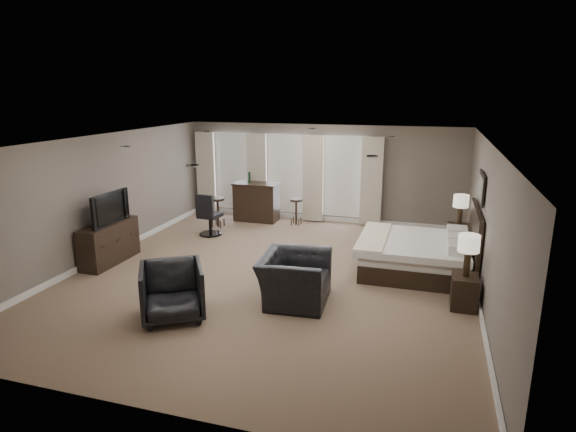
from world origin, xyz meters
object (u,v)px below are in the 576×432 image
(bar_stool_left, at_px, (218,212))
(bar_stool_right, at_px, (296,212))
(armchair_far, at_px, (172,289))
(desk_chair, at_px, (210,214))
(nightstand_near, at_px, (464,292))
(dresser, at_px, (109,243))
(armchair_near, at_px, (294,271))
(tv, at_px, (107,220))
(nightstand_far, at_px, (458,239))
(bar_counter, at_px, (256,202))
(bed, at_px, (414,239))
(lamp_far, at_px, (460,210))
(lamp_near, at_px, (468,256))

(bar_stool_left, bearing_deg, bar_stool_right, 22.23)
(armchair_far, height_order, desk_chair, desk_chair)
(nightstand_near, distance_m, bar_stool_right, 5.70)
(dresser, xyz_separation_m, armchair_near, (4.19, -0.72, 0.13))
(nightstand_near, xyz_separation_m, tv, (-6.92, 0.16, 0.64))
(nightstand_far, bearing_deg, bar_stool_left, 176.43)
(armchair_far, distance_m, bar_counter, 5.91)
(bed, distance_m, armchair_far, 4.71)
(lamp_far, bearing_deg, nightstand_far, 0.00)
(lamp_far, height_order, dresser, lamp_far)
(nightstand_far, relative_size, armchair_near, 0.50)
(nightstand_far, bearing_deg, bar_counter, 166.30)
(bed, relative_size, dresser, 1.46)
(armchair_near, relative_size, bar_stool_right, 1.78)
(bar_stool_left, height_order, desk_chair, desk_chair)
(bed, relative_size, desk_chair, 1.99)
(bed, distance_m, nightstand_near, 1.75)
(lamp_far, xyz_separation_m, bar_stool_left, (-5.91, 0.37, -0.58))
(tv, relative_size, armchair_near, 0.91)
(lamp_far, xyz_separation_m, bar_counter, (-5.17, 1.26, -0.43))
(tv, distance_m, bar_counter, 4.38)
(armchair_near, xyz_separation_m, desk_chair, (-3.04, 3.09, -0.02))
(nightstand_near, height_order, desk_chair, desk_chair)
(tv, bearing_deg, bed, -77.93)
(armchair_far, bearing_deg, armchair_near, 3.00)
(armchair_near, bearing_deg, lamp_near, -82.35)
(armchair_far, bearing_deg, bar_stool_left, 75.42)
(nightstand_near, bearing_deg, nightstand_far, 90.00)
(armchair_far, height_order, bar_stool_left, armchair_far)
(nightstand_near, bearing_deg, bar_counter, 141.17)
(desk_chair, bearing_deg, tv, 70.66)
(lamp_far, bearing_deg, nightstand_near, -90.00)
(armchair_far, bearing_deg, lamp_near, -10.50)
(tv, relative_size, bar_stool_right, 1.61)
(nightstand_far, bearing_deg, tv, -158.41)
(desk_chair, bearing_deg, armchair_far, 114.53)
(dresser, height_order, desk_chair, desk_chair)
(armchair_near, bearing_deg, bar_counter, 23.46)
(bar_stool_right, bearing_deg, bar_counter, 174.39)
(dresser, relative_size, tv, 1.28)
(dresser, xyz_separation_m, bar_counter, (1.75, 4.00, 0.10))
(armchair_far, height_order, bar_stool_right, armchair_far)
(lamp_near, xyz_separation_m, tv, (-6.92, 0.16, 0.01))
(nightstand_near, bearing_deg, bar_stool_left, 151.06)
(armchair_far, distance_m, bar_stool_right, 5.76)
(dresser, bearing_deg, tv, 90.00)
(armchair_near, height_order, desk_chair, armchair_near)
(lamp_near, distance_m, dresser, 6.94)
(bar_counter, bearing_deg, bar_stool_left, -129.84)
(lamp_near, relative_size, tv, 0.62)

